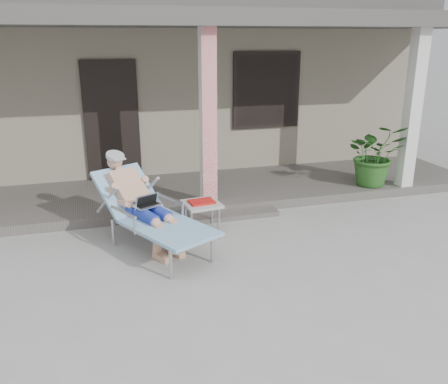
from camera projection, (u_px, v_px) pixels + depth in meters
name	position (u px, v px, depth m)	size (l,w,h in m)	color
ground	(255.00, 276.00, 5.45)	(60.00, 60.00, 0.00)	#9E9E99
house	(162.00, 80.00, 10.86)	(10.40, 5.40, 3.30)	gray
porch_deck	(197.00, 192.00, 8.16)	(10.00, 2.00, 0.15)	#605B56
porch_overhang	(194.00, 25.00, 7.26)	(10.00, 2.30, 2.85)	silver
porch_step	(214.00, 217.00, 7.12)	(2.00, 0.30, 0.07)	#605B56
lounger	(145.00, 190.00, 6.00)	(1.48, 1.97, 1.25)	#B7B7BC
side_table	(202.00, 205.00, 6.64)	(0.54, 0.54, 0.44)	#B1B2AD
potted_palm	(375.00, 154.00, 8.14)	(0.98, 0.85, 1.09)	#26591E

